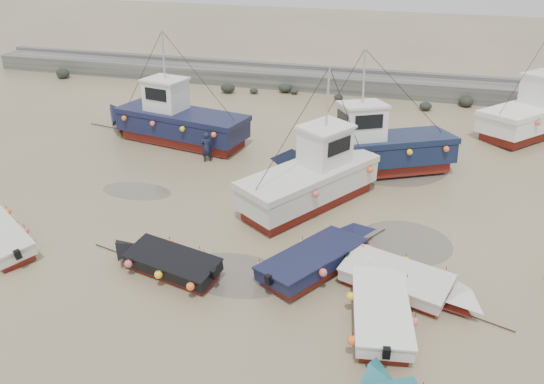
{
  "coord_description": "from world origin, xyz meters",
  "views": [
    {
      "loc": [
        3.63,
        -17.04,
        11.92
      ],
      "look_at": [
        -1.36,
        2.24,
        1.4
      ],
      "focal_mm": 35.0,
      "sensor_mm": 36.0,
      "label": 1
    }
  ],
  "objects": [
    {
      "name": "ground",
      "position": [
        0.0,
        0.0,
        0.0
      ],
      "size": [
        120.0,
        120.0,
        0.0
      ],
      "primitive_type": "plane",
      "color": "tan",
      "rests_on": "ground"
    },
    {
      "name": "seawall",
      "position": [
        0.05,
        21.99,
        0.63
      ],
      "size": [
        60.0,
        4.92,
        1.5
      ],
      "color": "slate",
      "rests_on": "ground"
    },
    {
      "name": "puddle_a",
      "position": [
        -1.75,
        -1.91,
        0.0
      ],
      "size": [
        4.47,
        4.47,
        0.01
      ],
      "primitive_type": "cylinder",
      "color": "#5E584C",
      "rests_on": "ground"
    },
    {
      "name": "puddle_b",
      "position": [
        4.34,
        1.93,
        0.0
      ],
      "size": [
        3.81,
        3.81,
        0.01
      ],
      "primitive_type": "cylinder",
      "color": "#5E584C",
      "rests_on": "ground"
    },
    {
      "name": "puddle_c",
      "position": [
        -8.4,
        3.27,
        0.0
      ],
      "size": [
        3.51,
        3.51,
        0.01
      ],
      "primitive_type": "cylinder",
      "color": "#5E584C",
      "rests_on": "ground"
    },
    {
      "name": "puddle_d",
      "position": [
        3.22,
        9.76,
        0.0
      ],
      "size": [
        6.31,
        6.31,
        0.01
      ],
      "primitive_type": "cylinder",
      "color": "#5E584C",
      "rests_on": "ground"
    },
    {
      "name": "dinghy_1",
      "position": [
        1.29,
        -0.72,
        0.54
      ],
      "size": [
        4.39,
        6.02,
        1.43
      ],
      "rotation": [
        0.0,
        0.0,
        -0.58
      ],
      "color": "maroon",
      "rests_on": "ground"
    },
    {
      "name": "dinghy_4",
      "position": [
        -4.24,
        -2.34,
        0.55
      ],
      "size": [
        5.8,
        2.54,
        1.43
      ],
      "rotation": [
        0.0,
        0.0,
        1.33
      ],
      "color": "maroon",
      "rests_on": "ground"
    },
    {
      "name": "dinghy_5",
      "position": [
        4.43,
        -1.44,
        0.55
      ],
      "size": [
        5.94,
        3.12,
        1.43
      ],
      "rotation": [
        0.0,
        0.0,
        -1.89
      ],
      "color": "maroon",
      "rests_on": "ground"
    },
    {
      "name": "dinghy_6",
      "position": [
        3.65,
        -2.9,
        0.54
      ],
      "size": [
        2.4,
        6.29,
        1.43
      ],
      "rotation": [
        0.0,
        0.0,
        0.14
      ],
      "color": "maroon",
      "rests_on": "ground"
    },
    {
      "name": "cabin_boat_0",
      "position": [
        -9.23,
        9.66,
        1.32
      ],
      "size": [
        10.86,
        4.37,
        6.22
      ],
      "rotation": [
        0.0,
        0.0,
        1.38
      ],
      "color": "maroon",
      "rests_on": "ground"
    },
    {
      "name": "cabin_boat_1",
      "position": [
        0.25,
        4.51,
        1.34
      ],
      "size": [
        6.64,
        9.0,
        6.22
      ],
      "rotation": [
        0.0,
        0.0,
        -0.6
      ],
      "color": "maroon",
      "rests_on": "ground"
    },
    {
      "name": "cabin_boat_2",
      "position": [
        2.19,
        8.14,
        1.32
      ],
      "size": [
        10.15,
        6.19,
        6.22
      ],
      "rotation": [
        0.0,
        0.0,
        2.02
      ],
      "color": "maroon",
      "rests_on": "ground"
    },
    {
      "name": "cabin_boat_3",
      "position": [
        11.54,
        16.21,
        1.35
      ],
      "size": [
        7.76,
        7.98,
        6.22
      ],
      "rotation": [
        0.0,
        0.0,
        -0.77
      ],
      "color": "maroon",
      "rests_on": "ground"
    },
    {
      "name": "person",
      "position": [
        -6.3,
        7.38,
        0.0
      ],
      "size": [
        0.72,
        0.63,
        1.66
      ],
      "primitive_type": "imported",
      "rotation": [
        0.0,
        0.0,
        3.62
      ],
      "color": "#161B34",
      "rests_on": "ground"
    }
  ]
}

